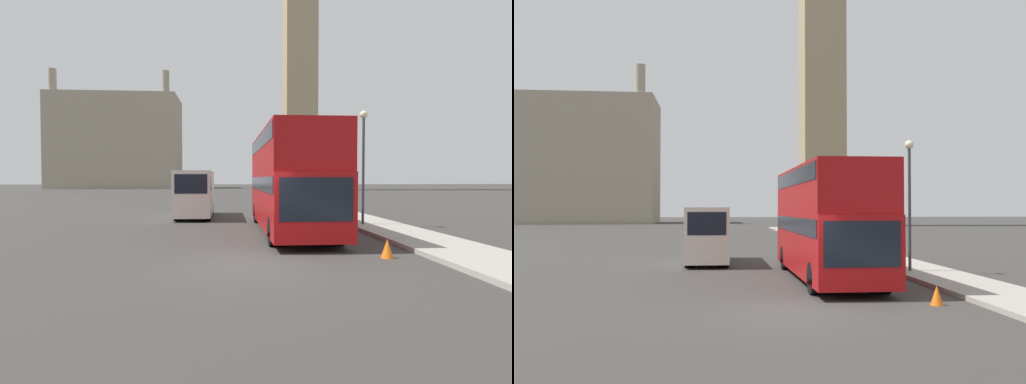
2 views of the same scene
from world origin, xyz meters
TOP-DOWN VIEW (x-y plane):
  - ground_plane at (0.00, 0.00)m, footprint 300.00×300.00m
  - building_block_distant at (-26.87, 87.92)m, footprint 29.07×14.69m
  - red_double_decker_bus at (1.99, 6.45)m, footprint 2.58×10.30m
  - white_van at (-2.51, 13.08)m, footprint 2.00×6.06m
  - street_lamp at (5.65, 7.75)m, footprint 0.36×0.36m
  - traffic_cone at (3.88, 0.62)m, footprint 0.36×0.36m

SIDE VIEW (x-z plane):
  - ground_plane at x=0.00m, z-range 0.00..0.00m
  - traffic_cone at x=3.88m, z-range 0.00..0.55m
  - white_van at x=-2.51m, z-range 0.09..2.79m
  - red_double_decker_bus at x=1.99m, z-range 0.24..4.40m
  - street_lamp at x=5.65m, z-range 1.02..6.28m
  - building_block_distant at x=-26.87m, z-range -2.36..24.25m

